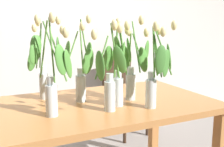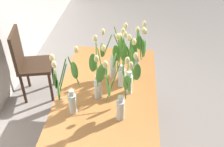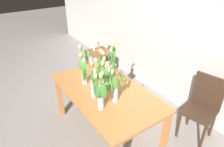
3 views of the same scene
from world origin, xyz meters
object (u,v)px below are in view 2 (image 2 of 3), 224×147
at_px(tulip_vase_1, 138,55).
at_px(tulip_vase_3, 122,65).
at_px(dining_table, 107,99).
at_px(tulip_vase_2, 130,73).
at_px(tulip_vase_6, 121,97).
at_px(tulip_vase_0, 99,78).
at_px(tulip_vase_5, 114,58).
at_px(dining_chair, 28,61).
at_px(tulip_vase_4, 69,92).

height_order(tulip_vase_1, tulip_vase_3, tulip_vase_3).
relative_size(dining_table, tulip_vase_2, 2.89).
bearing_deg(tulip_vase_6, tulip_vase_3, 2.48).
height_order(tulip_vase_2, tulip_vase_3, tulip_vase_2).
bearing_deg(tulip_vase_0, tulip_vase_3, -43.90).
bearing_deg(tulip_vase_5, tulip_vase_1, -81.25).
height_order(tulip_vase_0, tulip_vase_3, tulip_vase_0).
xyz_separation_m(dining_table, tulip_vase_5, (0.27, -0.04, 0.29)).
bearing_deg(tulip_vase_2, tulip_vase_6, 170.44).
bearing_deg(tulip_vase_6, tulip_vase_5, 10.08).
relative_size(tulip_vase_1, dining_chair, 0.58).
bearing_deg(dining_chair, tulip_vase_3, -118.33).
distance_m(dining_table, tulip_vase_2, 0.36).
relative_size(tulip_vase_0, tulip_vase_5, 1.02).
bearing_deg(dining_table, tulip_vase_0, 140.23).
bearing_deg(tulip_vase_4, tulip_vase_0, -46.25).
distance_m(tulip_vase_6, dining_chair, 1.67).
relative_size(tulip_vase_1, tulip_vase_5, 0.94).
xyz_separation_m(dining_table, tulip_vase_4, (-0.28, 0.28, 0.31)).
bearing_deg(tulip_vase_3, dining_table, 133.67).
height_order(tulip_vase_5, tulip_vase_6, tulip_vase_6).
bearing_deg(tulip_vase_6, tulip_vase_0, 41.24).
distance_m(dining_table, tulip_vase_1, 0.51).
relative_size(tulip_vase_0, tulip_vase_1, 1.08).
bearing_deg(dining_chair, tulip_vase_5, -113.84).
bearing_deg(tulip_vase_4, dining_chair, 37.43).
bearing_deg(tulip_vase_3, dining_chair, 61.67).
bearing_deg(tulip_vase_0, tulip_vase_5, -16.30).
bearing_deg(tulip_vase_3, tulip_vase_1, -36.80).
distance_m(tulip_vase_1, dining_chair, 1.47).
height_order(tulip_vase_2, dining_chair, tulip_vase_2).
bearing_deg(tulip_vase_0, tulip_vase_4, 133.75).
relative_size(tulip_vase_1, tulip_vase_2, 0.98).
height_order(tulip_vase_4, tulip_vase_5, tulip_vase_4).
distance_m(tulip_vase_0, tulip_vase_3, 0.27).
relative_size(tulip_vase_2, tulip_vase_6, 0.95).
bearing_deg(tulip_vase_0, dining_table, -39.77).
relative_size(dining_table, tulip_vase_5, 2.79).
distance_m(tulip_vase_0, tulip_vase_5, 0.36).
height_order(tulip_vase_5, dining_chair, tulip_vase_5).
distance_m(tulip_vase_4, dining_chair, 1.38).
relative_size(tulip_vase_0, tulip_vase_2, 1.05).
xyz_separation_m(tulip_vase_0, tulip_vase_2, (0.10, -0.26, 0.00)).
bearing_deg(tulip_vase_4, tulip_vase_1, -42.67).
xyz_separation_m(tulip_vase_4, tulip_vase_6, (-0.03, -0.42, 0.00)).
distance_m(tulip_vase_1, tulip_vase_5, 0.23).
relative_size(dining_table, tulip_vase_1, 2.96).
xyz_separation_m(dining_table, tulip_vase_1, (0.30, -0.26, 0.31)).
height_order(tulip_vase_0, tulip_vase_4, tulip_vase_0).
distance_m(tulip_vase_0, dining_chair, 1.37).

